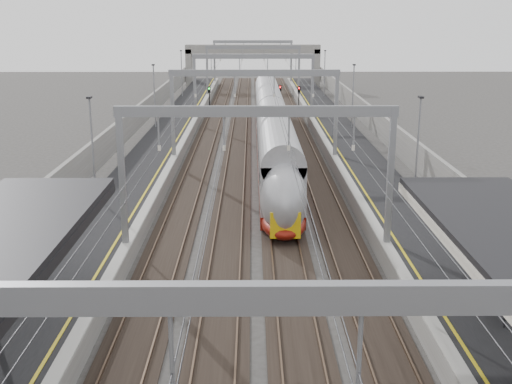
{
  "coord_description": "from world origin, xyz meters",
  "views": [
    {
      "loc": [
        -0.22,
        -7.15,
        11.6
      ],
      "look_at": [
        0.0,
        24.38,
        2.87
      ],
      "focal_mm": 45.0,
      "sensor_mm": 36.0,
      "label": 1
    }
  ],
  "objects_px": {
    "bench": "(505,307)",
    "signal_green": "(209,96)",
    "train": "(272,136)",
    "overbridge": "(253,55)"
  },
  "relations": [
    {
      "from": "train",
      "to": "signal_green",
      "type": "bearing_deg",
      "value": 105.85
    },
    {
      "from": "train",
      "to": "bench",
      "type": "xyz_separation_m",
      "value": [
        7.34,
        -31.28,
        -0.46
      ]
    },
    {
      "from": "overbridge",
      "to": "signal_green",
      "type": "xyz_separation_m",
      "value": [
        -5.2,
        -31.32,
        -2.89
      ]
    },
    {
      "from": "bench",
      "to": "signal_green",
      "type": "distance_m",
      "value": 56.65
    },
    {
      "from": "train",
      "to": "bench",
      "type": "height_order",
      "value": "train"
    },
    {
      "from": "overbridge",
      "to": "train",
      "type": "xyz_separation_m",
      "value": [
        1.5,
        -54.91,
        -3.36
      ]
    },
    {
      "from": "bench",
      "to": "signal_green",
      "type": "height_order",
      "value": "signal_green"
    },
    {
      "from": "overbridge",
      "to": "train",
      "type": "distance_m",
      "value": 55.04
    },
    {
      "from": "signal_green",
      "to": "train",
      "type": "bearing_deg",
      "value": -74.15
    },
    {
      "from": "overbridge",
      "to": "train",
      "type": "bearing_deg",
      "value": -88.44
    }
  ]
}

